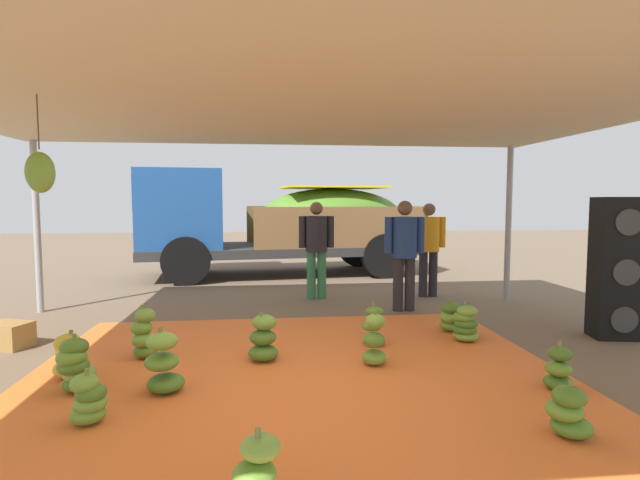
{
  "coord_description": "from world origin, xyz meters",
  "views": [
    {
      "loc": [
        -0.29,
        -4.52,
        1.71
      ],
      "look_at": [
        0.53,
        2.96,
        1.11
      ],
      "focal_mm": 27.14,
      "sensor_mm": 36.0,
      "label": 1
    }
  ],
  "objects_px": {
    "banana_bunch_7": "(451,318)",
    "worker_0": "(429,242)",
    "banana_bunch_6": "(76,367)",
    "crate_0": "(8,335)",
    "banana_bunch_4": "(374,342)",
    "banana_bunch_9": "(163,365)",
    "banana_bunch_0": "(373,327)",
    "banana_bunch_1": "(258,475)",
    "banana_bunch_5": "(144,335)",
    "worker_1": "(404,247)",
    "banana_bunch_10": "(466,324)",
    "banana_bunch_8": "(263,339)",
    "worker_2": "(316,242)",
    "cargo_truck_main": "(277,221)",
    "speaker_stack": "(615,268)",
    "banana_bunch_11": "(568,413)",
    "banana_bunch_2": "(89,400)"
  },
  "relations": [
    {
      "from": "banana_bunch_7",
      "to": "worker_0",
      "type": "distance_m",
      "value": 2.55
    },
    {
      "from": "banana_bunch_6",
      "to": "crate_0",
      "type": "bearing_deg",
      "value": 131.34
    },
    {
      "from": "banana_bunch_4",
      "to": "banana_bunch_9",
      "type": "distance_m",
      "value": 2.09
    },
    {
      "from": "banana_bunch_0",
      "to": "banana_bunch_7",
      "type": "height_order",
      "value": "banana_bunch_0"
    },
    {
      "from": "banana_bunch_1",
      "to": "banana_bunch_5",
      "type": "xyz_separation_m",
      "value": [
        -1.28,
        2.74,
        0.06
      ]
    },
    {
      "from": "banana_bunch_9",
      "to": "crate_0",
      "type": "height_order",
      "value": "banana_bunch_9"
    },
    {
      "from": "banana_bunch_0",
      "to": "worker_1",
      "type": "height_order",
      "value": "worker_1"
    },
    {
      "from": "banana_bunch_10",
      "to": "banana_bunch_8",
      "type": "bearing_deg",
      "value": -169.85
    },
    {
      "from": "banana_bunch_9",
      "to": "worker_0",
      "type": "relative_size",
      "value": 0.35
    },
    {
      "from": "banana_bunch_7",
      "to": "banana_bunch_4",
      "type": "bearing_deg",
      "value": -137.83
    },
    {
      "from": "worker_2",
      "to": "banana_bunch_0",
      "type": "bearing_deg",
      "value": -82.47
    },
    {
      "from": "banana_bunch_5",
      "to": "cargo_truck_main",
      "type": "relative_size",
      "value": 0.09
    },
    {
      "from": "banana_bunch_0",
      "to": "banana_bunch_1",
      "type": "distance_m",
      "value": 3.23
    },
    {
      "from": "banana_bunch_8",
      "to": "worker_2",
      "type": "distance_m",
      "value": 3.5
    },
    {
      "from": "banana_bunch_8",
      "to": "speaker_stack",
      "type": "xyz_separation_m",
      "value": [
        4.36,
        0.41,
        0.65
      ]
    },
    {
      "from": "banana_bunch_5",
      "to": "banana_bunch_11",
      "type": "xyz_separation_m",
      "value": [
        3.5,
        -2.15,
        -0.08
      ]
    },
    {
      "from": "banana_bunch_4",
      "to": "worker_0",
      "type": "distance_m",
      "value": 4.03
    },
    {
      "from": "cargo_truck_main",
      "to": "worker_0",
      "type": "relative_size",
      "value": 3.86
    },
    {
      "from": "banana_bunch_0",
      "to": "banana_bunch_9",
      "type": "distance_m",
      "value": 2.48
    },
    {
      "from": "cargo_truck_main",
      "to": "speaker_stack",
      "type": "xyz_separation_m",
      "value": [
        4.08,
        -5.76,
        -0.38
      ]
    },
    {
      "from": "speaker_stack",
      "to": "worker_1",
      "type": "bearing_deg",
      "value": 141.18
    },
    {
      "from": "banana_bunch_10",
      "to": "worker_2",
      "type": "distance_m",
      "value": 3.33
    },
    {
      "from": "banana_bunch_1",
      "to": "speaker_stack",
      "type": "bearing_deg",
      "value": 34.12
    },
    {
      "from": "banana_bunch_0",
      "to": "worker_1",
      "type": "relative_size",
      "value": 0.3
    },
    {
      "from": "banana_bunch_11",
      "to": "worker_0",
      "type": "distance_m",
      "value": 5.31
    },
    {
      "from": "banana_bunch_7",
      "to": "banana_bunch_9",
      "type": "bearing_deg",
      "value": -153.21
    },
    {
      "from": "banana_bunch_10",
      "to": "banana_bunch_6",
      "type": "bearing_deg",
      "value": -164.43
    },
    {
      "from": "worker_0",
      "to": "banana_bunch_4",
      "type": "bearing_deg",
      "value": -116.72
    },
    {
      "from": "cargo_truck_main",
      "to": "worker_0",
      "type": "xyz_separation_m",
      "value": [
        2.65,
        -2.93,
        -0.28
      ]
    },
    {
      "from": "banana_bunch_9",
      "to": "crate_0",
      "type": "relative_size",
      "value": 1.24
    },
    {
      "from": "banana_bunch_11",
      "to": "worker_0",
      "type": "xyz_separation_m",
      "value": [
        0.72,
        5.2,
        0.8
      ]
    },
    {
      "from": "banana_bunch_0",
      "to": "worker_1",
      "type": "distance_m",
      "value": 2.13
    },
    {
      "from": "banana_bunch_7",
      "to": "banana_bunch_11",
      "type": "distance_m",
      "value": 2.84
    },
    {
      "from": "banana_bunch_1",
      "to": "banana_bunch_9",
      "type": "relative_size",
      "value": 0.79
    },
    {
      "from": "banana_bunch_4",
      "to": "banana_bunch_9",
      "type": "bearing_deg",
      "value": -165.95
    },
    {
      "from": "banana_bunch_10",
      "to": "worker_1",
      "type": "xyz_separation_m",
      "value": [
        -0.28,
        1.73,
        0.79
      ]
    },
    {
      "from": "worker_1",
      "to": "banana_bunch_8",
      "type": "bearing_deg",
      "value": -135.04
    },
    {
      "from": "worker_0",
      "to": "banana_bunch_2",
      "type": "bearing_deg",
      "value": -132.78
    },
    {
      "from": "banana_bunch_0",
      "to": "banana_bunch_7",
      "type": "xyz_separation_m",
      "value": [
        1.14,
        0.48,
        -0.03
      ]
    },
    {
      "from": "banana_bunch_9",
      "to": "banana_bunch_11",
      "type": "height_order",
      "value": "banana_bunch_9"
    },
    {
      "from": "cargo_truck_main",
      "to": "worker_2",
      "type": "relative_size",
      "value": 3.81
    },
    {
      "from": "banana_bunch_4",
      "to": "banana_bunch_10",
      "type": "distance_m",
      "value": 1.49
    },
    {
      "from": "banana_bunch_1",
      "to": "banana_bunch_10",
      "type": "bearing_deg",
      "value": 50.52
    },
    {
      "from": "banana_bunch_1",
      "to": "crate_0",
      "type": "height_order",
      "value": "banana_bunch_1"
    },
    {
      "from": "worker_2",
      "to": "banana_bunch_1",
      "type": "bearing_deg",
      "value": -98.99
    },
    {
      "from": "banana_bunch_2",
      "to": "cargo_truck_main",
      "type": "relative_size",
      "value": 0.07
    },
    {
      "from": "banana_bunch_2",
      "to": "banana_bunch_7",
      "type": "distance_m",
      "value": 4.38
    },
    {
      "from": "banana_bunch_4",
      "to": "worker_2",
      "type": "height_order",
      "value": "worker_2"
    },
    {
      "from": "banana_bunch_0",
      "to": "worker_2",
      "type": "relative_size",
      "value": 0.31
    },
    {
      "from": "banana_bunch_6",
      "to": "banana_bunch_1",
      "type": "bearing_deg",
      "value": -48.29
    }
  ]
}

